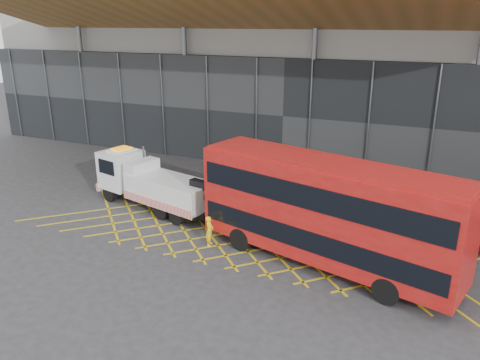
% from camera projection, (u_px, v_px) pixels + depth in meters
% --- Properties ---
extents(ground_plane, '(120.00, 120.00, 0.00)m').
position_uv_depth(ground_plane, '(179.00, 222.00, 25.57)').
color(ground_plane, '#2D2D2F').
extents(road_markings, '(24.76, 7.16, 0.01)m').
position_uv_depth(road_markings, '(246.00, 235.00, 24.04)').
color(road_markings, gold).
rests_on(road_markings, ground_plane).
extents(construction_building, '(55.00, 23.97, 18.00)m').
position_uv_depth(construction_building, '(312.00, 40.00, 37.83)').
color(construction_building, gray).
rests_on(construction_building, ground_plane).
extents(recovery_truck, '(9.43, 4.06, 3.28)m').
position_uv_depth(recovery_truck, '(151.00, 183.00, 27.20)').
color(recovery_truck, black).
rests_on(recovery_truck, ground_plane).
extents(bus_towed, '(12.18, 5.69, 4.84)m').
position_uv_depth(bus_towed, '(326.00, 209.00, 20.35)').
color(bus_towed, '#9E0F0C').
rests_on(bus_towed, ground_plane).
extents(worker, '(0.47, 0.62, 1.51)m').
position_uv_depth(worker, '(210.00, 231.00, 22.77)').
color(worker, yellow).
rests_on(worker, ground_plane).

